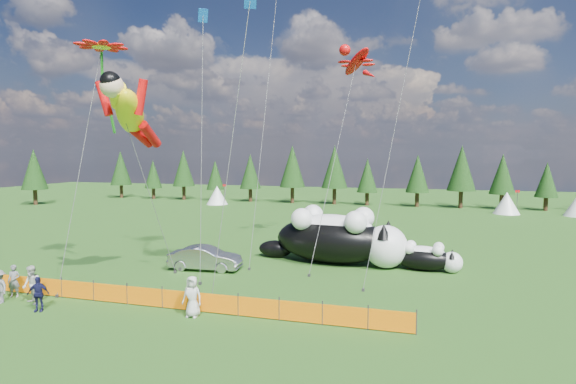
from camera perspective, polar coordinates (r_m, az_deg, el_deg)
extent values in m
plane|color=#0F3309|center=(25.64, -10.09, -12.38)|extent=(160.00, 160.00, 0.00)
cylinder|color=#262626|center=(29.76, -32.55, -9.55)|extent=(0.06, 0.06, 1.10)
cylinder|color=#262626|center=(28.33, -29.82, -10.13)|extent=(0.06, 0.06, 1.10)
cylinder|color=#262626|center=(26.96, -26.79, -10.75)|extent=(0.06, 0.06, 1.10)
cylinder|color=#262626|center=(25.68, -23.45, -11.40)|extent=(0.06, 0.06, 1.10)
cylinder|color=#262626|center=(24.50, -19.75, -12.07)|extent=(0.06, 0.06, 1.10)
cylinder|color=#262626|center=(23.43, -15.67, -12.74)|extent=(0.06, 0.06, 1.10)
cylinder|color=#262626|center=(22.49, -11.20, -13.40)|extent=(0.06, 0.06, 1.10)
cylinder|color=#262626|center=(21.69, -6.34, -14.03)|extent=(0.06, 0.06, 1.10)
cylinder|color=#262626|center=(21.05, -1.13, -14.60)|extent=(0.06, 0.06, 1.10)
cylinder|color=#262626|center=(20.58, 4.39, -15.07)|extent=(0.06, 0.06, 1.10)
cylinder|color=#262626|center=(20.31, 10.13, -15.41)|extent=(0.06, 0.06, 1.10)
cylinder|color=#262626|center=(20.23, 16.00, -15.61)|extent=(0.06, 0.06, 1.10)
cube|color=orange|center=(29.05, -31.21, -9.93)|extent=(2.00, 0.04, 0.90)
cube|color=orange|center=(27.65, -28.34, -10.54)|extent=(2.00, 0.04, 0.90)
cube|color=orange|center=(26.33, -25.16, -11.18)|extent=(2.00, 0.04, 0.90)
cube|color=orange|center=(25.09, -21.64, -11.84)|extent=(2.00, 0.04, 0.90)
cube|color=orange|center=(23.97, -17.75, -12.52)|extent=(2.00, 0.04, 0.90)
cube|color=orange|center=(22.96, -13.48, -13.19)|extent=(2.00, 0.04, 0.90)
cube|color=orange|center=(22.09, -8.82, -13.85)|extent=(2.00, 0.04, 0.90)
cube|color=orange|center=(21.36, -3.78, -14.45)|extent=(2.00, 0.04, 0.90)
cube|color=orange|center=(20.81, 1.60, -14.98)|extent=(2.00, 0.04, 0.90)
cube|color=orange|center=(20.44, 7.24, -15.39)|extent=(2.00, 0.04, 0.90)
cube|color=orange|center=(20.26, 13.05, -15.66)|extent=(2.00, 0.04, 0.90)
ellipsoid|color=black|center=(31.54, 5.56, -6.07)|extent=(8.41, 4.63, 3.22)
ellipsoid|color=white|center=(31.40, 5.57, -4.63)|extent=(6.33, 3.34, 1.96)
sphere|color=white|center=(30.72, 12.31, -6.79)|extent=(2.86, 2.86, 2.86)
sphere|color=#EA5B8D|center=(30.54, 14.57, -6.90)|extent=(0.40, 0.40, 0.40)
ellipsoid|color=black|center=(33.20, -1.62, -7.23)|extent=(2.62, 1.52, 1.25)
cone|color=black|center=(29.68, 12.06, -4.95)|extent=(1.00, 1.00, 1.00)
cone|color=black|center=(31.35, 12.63, -4.44)|extent=(1.00, 1.00, 1.00)
sphere|color=white|center=(31.91, 9.57, -3.22)|extent=(1.50, 1.50, 1.50)
sphere|color=white|center=(29.67, 8.57, -3.81)|extent=(1.50, 1.50, 1.50)
sphere|color=white|center=(32.93, 3.18, -2.92)|extent=(1.50, 1.50, 1.50)
sphere|color=white|center=(30.76, 1.76, -3.46)|extent=(1.50, 1.50, 1.50)
ellipsoid|color=black|center=(30.84, 16.77, -8.11)|extent=(3.95, 2.13, 1.52)
ellipsoid|color=white|center=(30.76, 16.79, -7.42)|extent=(2.97, 1.54, 0.93)
sphere|color=white|center=(30.78, 20.09, -8.39)|extent=(1.35, 1.35, 1.35)
sphere|color=#EA5B8D|center=(30.77, 21.16, -8.43)|extent=(0.19, 0.19, 0.19)
ellipsoid|color=black|center=(31.17, 13.00, -8.77)|extent=(1.23, 0.70, 0.59)
cone|color=black|center=(30.26, 20.10, -7.57)|extent=(0.47, 0.47, 0.47)
cone|color=black|center=(31.06, 20.14, -7.26)|extent=(0.47, 0.47, 0.47)
sphere|color=white|center=(31.17, 18.60, -6.68)|extent=(0.71, 0.71, 0.71)
sphere|color=white|center=(30.10, 18.49, -7.08)|extent=(0.71, 0.71, 0.71)
sphere|color=white|center=(31.30, 15.34, -6.55)|extent=(0.71, 0.71, 0.71)
sphere|color=white|center=(30.24, 15.11, -6.95)|extent=(0.71, 0.71, 0.71)
imported|color=#A9A9AD|center=(30.14, -10.46, -8.25)|extent=(4.86, 2.11, 1.55)
imported|color=slate|center=(28.21, -31.45, -9.61)|extent=(0.73, 0.60, 1.72)
imported|color=beige|center=(26.45, -29.79, -10.21)|extent=(1.10, 0.91, 1.96)
imported|color=#15153A|center=(25.15, -29.15, -11.25)|extent=(1.12, 0.86, 1.70)
imported|color=beige|center=(21.83, -12.07, -12.85)|extent=(0.95, 0.63, 1.92)
cylinder|color=#595959|center=(27.64, -16.63, -0.72)|extent=(0.03, 0.03, 10.31)
cube|color=#262626|center=(29.86, -14.14, -9.82)|extent=(0.15, 0.15, 0.16)
cylinder|color=#595959|center=(32.07, 6.09, 4.75)|extent=(0.03, 0.03, 17.95)
cube|color=#262626|center=(28.25, 2.70, -10.52)|extent=(0.15, 0.15, 0.16)
cylinder|color=#595959|center=(27.49, -24.87, 3.20)|extent=(0.03, 0.03, 14.19)
cube|color=#262626|center=(27.24, -27.24, -11.64)|extent=(0.15, 0.15, 0.16)
cube|color=#177B16|center=(29.07, -22.45, 11.54)|extent=(0.22, 0.22, 4.73)
cylinder|color=#595959|center=(28.09, -10.92, 6.25)|extent=(0.03, 0.03, 16.83)
cube|color=#262626|center=(27.04, -11.10, -11.31)|extent=(0.15, 0.15, 0.16)
cylinder|color=#595959|center=(27.61, 14.03, 11.00)|extent=(0.03, 0.03, 21.98)
cube|color=#262626|center=(25.67, 9.53, -12.16)|extent=(0.15, 0.15, 0.16)
cylinder|color=#595959|center=(21.54, -7.41, 4.28)|extent=(0.03, 0.03, 14.58)
cube|color=#262626|center=(23.19, -9.78, -14.04)|extent=(0.15, 0.15, 0.16)
cylinder|color=#595959|center=(32.82, -2.98, 9.74)|extent=(0.03, 0.03, 21.94)
cube|color=#262626|center=(29.84, -4.94, -9.70)|extent=(0.15, 0.15, 0.16)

